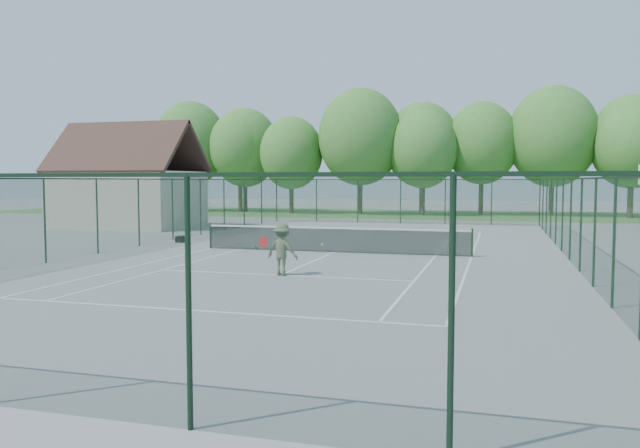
{
  "coord_description": "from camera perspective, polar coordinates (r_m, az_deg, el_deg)",
  "views": [
    {
      "loc": [
        6.44,
        -24.46,
        2.93
      ],
      "look_at": [
        0.0,
        -2.0,
        1.3
      ],
      "focal_mm": 35.0,
      "sensor_mm": 36.0,
      "label": 1
    }
  ],
  "objects": [
    {
      "name": "tree_line_far",
      "position": [
        54.93,
        9.32,
        7.14
      ],
      "size": [
        39.4,
        6.4,
        9.7
      ],
      "color": "#3A2B1B",
      "rests_on": "ground"
    },
    {
      "name": "tennis_player",
      "position": [
        19.3,
        -3.48,
        -2.34
      ],
      "size": [
        2.07,
        0.82,
        1.61
      ],
      "color": "#52563E",
      "rests_on": "ground"
    },
    {
      "name": "fence_enclosure",
      "position": [
        25.33,
        1.25,
        0.89
      ],
      "size": [
        18.05,
        36.05,
        3.02
      ],
      "color": "#1D3C23",
      "rests_on": "ground"
    },
    {
      "name": "utility_building",
      "position": [
        41.13,
        -17.11,
        4.08
      ],
      "size": [
        8.6,
        6.27,
        6.63
      ],
      "color": "beige",
      "rests_on": "ground"
    },
    {
      "name": "ground",
      "position": [
        25.47,
        1.24,
        -2.62
      ],
      "size": [
        140.0,
        140.0,
        0.0
      ],
      "primitive_type": "plane",
      "color": "gray",
      "rests_on": "ground"
    },
    {
      "name": "court_lines",
      "position": [
        25.47,
        1.24,
        -2.61
      ],
      "size": [
        11.05,
        23.85,
        0.01
      ],
      "color": "white",
      "rests_on": "ground"
    },
    {
      "name": "sports_bag_b",
      "position": [
        30.24,
        -12.71,
        -1.38
      ],
      "size": [
        0.42,
        0.29,
        0.3
      ],
      "primitive_type": "cube",
      "rotation": [
        0.0,
        0.0,
        -0.16
      ],
      "color": "black",
      "rests_on": "ground"
    },
    {
      "name": "tennis_net",
      "position": [
        25.41,
        1.24,
        -1.33
      ],
      "size": [
        11.08,
        0.08,
        1.1
      ],
      "color": "black",
      "rests_on": "ground"
    },
    {
      "name": "grass_far",
      "position": [
        54.92,
        9.25,
        0.89
      ],
      "size": [
        80.0,
        16.0,
        0.01
      ],
      "primitive_type": "cube",
      "color": "#4C8336",
      "rests_on": "ground"
    },
    {
      "name": "sports_bag_a",
      "position": [
        30.42,
        -12.54,
        -1.34
      ],
      "size": [
        0.41,
        0.29,
        0.3
      ],
      "primitive_type": "cube",
      "rotation": [
        0.0,
        0.0,
        -0.16
      ],
      "color": "black",
      "rests_on": "ground"
    }
  ]
}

